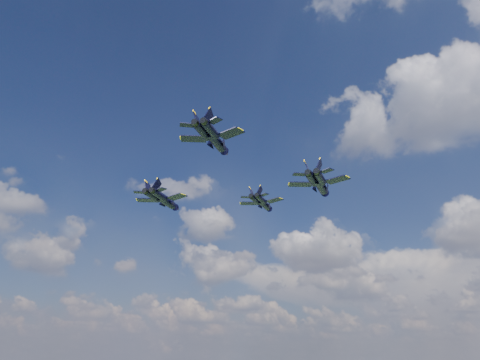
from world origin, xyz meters
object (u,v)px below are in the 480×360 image
object	(u,v)px
jet_lead	(264,204)
jet_left	(167,202)
jet_slot	(217,142)
jet_right	(321,186)

from	to	relation	value
jet_lead	jet_left	size ratio (longest dim) A/B	0.92
jet_lead	jet_slot	distance (m)	36.49
jet_left	jet_right	xyz separation A→B (m)	(31.30, 11.79, -0.50)
jet_lead	jet_left	xyz separation A→B (m)	(-9.91, -21.95, -2.84)
jet_lead	jet_right	xyz separation A→B (m)	(21.39, -10.16, -3.33)
jet_left	jet_slot	distance (m)	27.50
jet_lead	jet_left	world-z (taller)	jet_lead
jet_lead	jet_slot	bearing A→B (deg)	-83.84
jet_right	jet_slot	xyz separation A→B (m)	(-6.35, -23.09, 2.94)
jet_lead	jet_left	bearing A→B (deg)	-132.48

